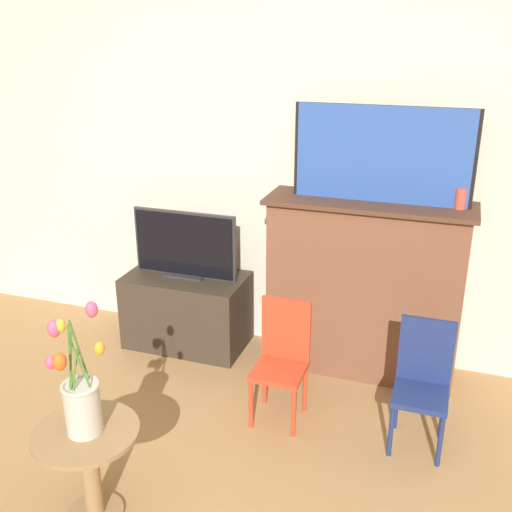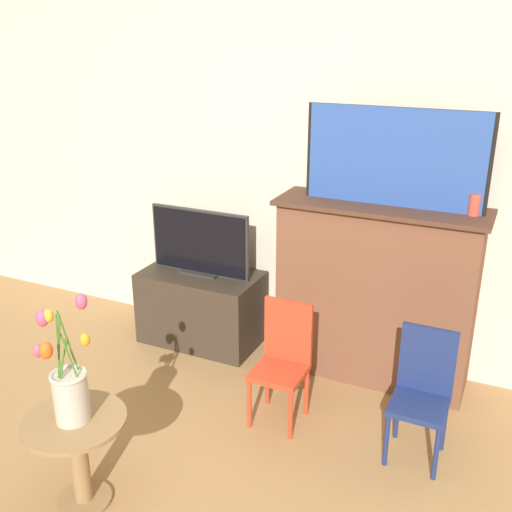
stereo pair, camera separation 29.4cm
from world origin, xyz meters
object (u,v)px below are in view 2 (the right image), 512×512
at_px(tv_monitor, 200,243).
at_px(vase_tulips, 69,386).
at_px(chair_red, 283,357).
at_px(painting, 395,157).
at_px(chair_blue, 422,389).

distance_m(tv_monitor, vase_tulips, 1.57).
bearing_deg(vase_tulips, tv_monitor, 99.72).
xyz_separation_m(chair_red, vase_tulips, (-0.56, -0.98, 0.25)).
relative_size(painting, chair_blue, 1.49).
bearing_deg(tv_monitor, chair_blue, -19.55).
relative_size(painting, vase_tulips, 1.82).
bearing_deg(painting, tv_monitor, -176.83).
bearing_deg(chair_blue, painting, 120.13).
height_order(painting, tv_monitor, painting).
relative_size(painting, tv_monitor, 1.43).
height_order(painting, chair_blue, painting).
height_order(painting, vase_tulips, painting).
distance_m(tv_monitor, chair_blue, 1.68).
distance_m(painting, chair_red, 1.23).
xyz_separation_m(chair_red, chair_blue, (0.73, 0.01, 0.00)).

